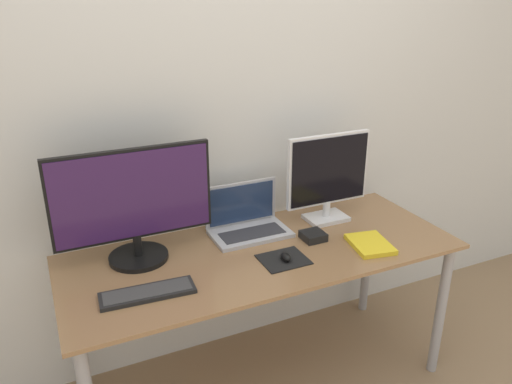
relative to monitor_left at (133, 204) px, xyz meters
The scene contains 10 objects.
wall_back 0.63m from the monitor_left, 26.24° to the left, with size 7.00×0.05×2.50m.
desk 0.63m from the monitor_left, 17.17° to the right, with size 1.71×0.68×0.72m.
monitor_left is the anchor object (origin of this frame).
monitor_right 0.92m from the monitor_left, ahead, with size 0.43×0.14×0.43m.
laptop 0.55m from the monitor_left, ahead, with size 0.36×0.22×0.22m.
keyboard 0.37m from the monitor_left, 96.11° to the right, with size 0.36×0.13×0.02m.
mousepad 0.66m from the monitor_left, 26.05° to the right, with size 0.19×0.17×0.00m.
mouse 0.66m from the monitor_left, 27.05° to the right, with size 0.04×0.06×0.03m.
book 1.03m from the monitor_left, 18.72° to the right, with size 0.20×0.23×0.02m.
power_brick 0.81m from the monitor_left, 11.79° to the right, with size 0.10×0.10×0.04m.
Camera 1 is at (-0.83, -1.38, 1.76)m, focal length 35.00 mm.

